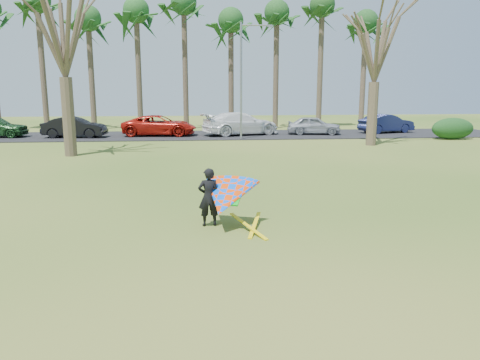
{
  "coord_description": "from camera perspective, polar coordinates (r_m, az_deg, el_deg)",
  "views": [
    {
      "loc": [
        -1.25,
        -11.0,
        3.73
      ],
      "look_at": [
        0.0,
        2.0,
        1.1
      ],
      "focal_mm": 35.0,
      "sensor_mm": 36.0,
      "label": 1
    }
  ],
  "objects": [
    {
      "name": "palm_4",
      "position": [
        42.71,
        -12.54,
        19.35
      ],
      "size": [
        4.84,
        4.84,
        11.54
      ],
      "color": "#453829",
      "rests_on": "ground"
    },
    {
      "name": "car_5",
      "position": [
        39.47,
        17.41,
        6.59
      ],
      "size": [
        4.73,
        2.76,
        1.47
      ],
      "primitive_type": "imported",
      "rotation": [
        0.0,
        0.0,
        1.86
      ],
      "color": "#181F48",
      "rests_on": "parking_strip"
    },
    {
      "name": "palm_8",
      "position": [
        44.01,
        9.99,
        20.09
      ],
      "size": [
        4.84,
        4.84,
        12.24
      ],
      "color": "brown",
      "rests_on": "ground"
    },
    {
      "name": "ground",
      "position": [
        11.69,
        0.95,
        -7.23
      ],
      "size": [
        100.0,
        100.0,
        0.0
      ],
      "primitive_type": "plane",
      "color": "#1F5111",
      "rests_on": "ground"
    },
    {
      "name": "car_3",
      "position": [
        36.02,
        0.09,
        6.89
      ],
      "size": [
        6.37,
        4.14,
        1.72
      ],
      "primitive_type": "imported",
      "rotation": [
        0.0,
        0.0,
        1.89
      ],
      "color": "white",
      "rests_on": "parking_strip"
    },
    {
      "name": "palm_7",
      "position": [
        43.06,
        4.51,
        19.5
      ],
      "size": [
        4.84,
        4.84,
        11.54
      ],
      "color": "#4C3C2D",
      "rests_on": "ground"
    },
    {
      "name": "parking_strip",
      "position": [
        36.21,
        -3.51,
        5.49
      ],
      "size": [
        46.0,
        7.0,
        0.06
      ],
      "primitive_type": "cube",
      "color": "black",
      "rests_on": "ground"
    },
    {
      "name": "car_1",
      "position": [
        36.24,
        -19.52,
        6.09
      ],
      "size": [
        4.61,
        1.94,
        1.48
      ],
      "primitive_type": "imported",
      "rotation": [
        0.0,
        0.0,
        1.49
      ],
      "color": "black",
      "rests_on": "parking_strip"
    },
    {
      "name": "hedge_near",
      "position": [
        36.74,
        24.49,
        5.73
      ],
      "size": [
        3.06,
        1.39,
        1.53
      ],
      "primitive_type": "ellipsoid",
      "color": "#153B17",
      "rests_on": "ground"
    },
    {
      "name": "streetlight",
      "position": [
        33.19,
        0.41,
        12.64
      ],
      "size": [
        2.28,
        0.18,
        8.0
      ],
      "color": "gray",
      "rests_on": "ground"
    },
    {
      "name": "palm_5",
      "position": [
        42.56,
        -6.87,
        20.48
      ],
      "size": [
        4.84,
        4.84,
        12.24
      ],
      "color": "#4B392D",
      "rests_on": "ground"
    },
    {
      "name": "car_4",
      "position": [
        36.87,
        8.99,
        6.61
      ],
      "size": [
        4.32,
        2.34,
        1.39
      ],
      "primitive_type": "imported",
      "rotation": [
        0.0,
        0.0,
        1.39
      ],
      "color": "#9B9FA7",
      "rests_on": "parking_strip"
    },
    {
      "name": "palm_6",
      "position": [
        42.48,
        -1.13,
        18.72
      ],
      "size": [
        4.84,
        4.84,
        10.84
      ],
      "color": "#4A392C",
      "rests_on": "ground"
    },
    {
      "name": "bare_tree_right",
      "position": [
        31.24,
        16.29,
        16.14
      ],
      "size": [
        6.27,
        6.27,
        9.21
      ],
      "color": "brown",
      "rests_on": "ground"
    },
    {
      "name": "palm_9",
      "position": [
        45.02,
        15.1,
        17.93
      ],
      "size": [
        4.84,
        4.84,
        10.84
      ],
      "color": "#4E3D2F",
      "rests_on": "ground"
    },
    {
      "name": "palm_3",
      "position": [
        43.25,
        -18.04,
        18.06
      ],
      "size": [
        4.84,
        4.84,
        10.84
      ],
      "color": "#46372A",
      "rests_on": "ground"
    },
    {
      "name": "palm_2",
      "position": [
        44.42,
        -23.5,
        19.27
      ],
      "size": [
        4.84,
        4.84,
        12.24
      ],
      "color": "#4D3F2E",
      "rests_on": "ground"
    },
    {
      "name": "car_2",
      "position": [
        35.98,
        -9.8,
        6.57
      ],
      "size": [
        5.69,
        2.98,
        1.53
      ],
      "primitive_type": "imported",
      "rotation": [
        0.0,
        0.0,
        1.49
      ],
      "color": "#B4170E",
      "rests_on": "parking_strip"
    },
    {
      "name": "bare_tree_left",
      "position": [
        27.05,
        -20.9,
        17.42
      ],
      "size": [
        6.6,
        6.6,
        9.7
      ],
      "color": "#483B2B",
      "rests_on": "ground"
    },
    {
      "name": "kite_flyer",
      "position": [
        12.4,
        -1.9,
        -2.09
      ],
      "size": [
        2.13,
        2.39,
        2.02
      ],
      "color": "black",
      "rests_on": "ground"
    }
  ]
}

